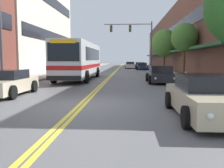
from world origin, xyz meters
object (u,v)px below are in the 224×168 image
at_px(car_champagne_parked_left_far, 7,83).
at_px(car_charcoal_parked_right_mid, 161,75).
at_px(car_beige_parked_right_foreground, 208,97).
at_px(car_navy_parked_right_end, 142,66).
at_px(car_silver_moving_lead, 130,65).
at_px(street_tree_right_mid, 184,38).
at_px(city_bus, 80,59).
at_px(street_tree_right_far, 165,43).
at_px(car_red_parked_right_far, 140,65).
at_px(street_lamp_left_near, 6,8).
at_px(traffic_signal_mast, 136,36).
at_px(car_white_parked_left_near, 83,68).
at_px(car_dark_grey_parked_left_mid, 92,67).
at_px(fire_hydrant, 185,77).

height_order(car_champagne_parked_left_far, car_charcoal_parked_right_mid, car_charcoal_parked_right_mid).
relative_size(car_beige_parked_right_foreground, car_navy_parked_right_end, 1.01).
distance_m(car_champagne_parked_left_far, car_charcoal_parked_right_mid, 11.42).
bearing_deg(car_silver_moving_lead, car_navy_parked_right_end, -71.89).
distance_m(car_champagne_parked_left_far, street_tree_right_mid, 18.20).
height_order(city_bus, street_tree_right_far, street_tree_right_far).
bearing_deg(street_tree_right_mid, car_red_parked_right_far, 97.42).
xyz_separation_m(car_navy_parked_right_end, street_lamp_left_near, (-9.31, -30.51, 4.09)).
bearing_deg(traffic_signal_mast, car_charcoal_parked_right_mid, -84.89).
bearing_deg(car_white_parked_left_near, street_tree_right_mid, -35.53).
height_order(car_beige_parked_right_foreground, street_tree_right_far, street_tree_right_far).
distance_m(car_white_parked_left_near, car_dark_grey_parked_left_mid, 9.08).
xyz_separation_m(car_silver_moving_lead, traffic_signal_mast, (0.59, -14.48, 4.46)).
height_order(car_navy_parked_right_end, car_silver_moving_lead, car_silver_moving_lead).
distance_m(street_lamp_left_near, street_tree_right_far, 26.54).
height_order(street_tree_right_mid, street_tree_right_far, street_tree_right_far).
relative_size(city_bus, traffic_signal_mast, 1.62).
bearing_deg(traffic_signal_mast, car_champagne_parked_left_far, -106.96).
bearing_deg(street_tree_right_mid, street_lamp_left_near, -136.22).
distance_m(city_bus, car_beige_parked_right_foreground, 16.32).
relative_size(car_charcoal_parked_right_mid, street_tree_right_mid, 0.84).
distance_m(car_beige_parked_right_foreground, street_tree_right_mid, 18.30).
bearing_deg(street_tree_right_mid, car_dark_grey_parked_left_mid, 124.22).
distance_m(city_bus, street_tree_right_mid, 10.71).
bearing_deg(car_champagne_parked_left_far, street_tree_right_mid, 48.80).
distance_m(city_bus, car_red_parked_right_far, 28.50).
distance_m(traffic_signal_mast, street_lamp_left_near, 23.55).
height_order(traffic_signal_mast, street_tree_right_mid, traffic_signal_mast).
bearing_deg(car_dark_grey_parked_left_mid, car_champagne_parked_left_far, -89.74).
xyz_separation_m(car_dark_grey_parked_left_mid, car_charcoal_parked_right_mid, (8.84, -23.59, 0.05)).
distance_m(car_white_parked_left_near, traffic_signal_mast, 8.74).
xyz_separation_m(car_charcoal_parked_right_mid, car_red_parked_right_far, (-0.13, 30.70, -0.02)).
xyz_separation_m(car_charcoal_parked_right_mid, car_silver_moving_lead, (-2.05, 30.81, 0.02)).
distance_m(street_tree_right_mid, street_tree_right_far, 11.68).
bearing_deg(car_beige_parked_right_foreground, car_white_parked_left_near, 108.40).
xyz_separation_m(car_beige_parked_right_foreground, street_lamp_left_near, (-9.30, 5.81, 4.06)).
bearing_deg(car_white_parked_left_near, city_bus, -81.18).
xyz_separation_m(car_champagne_parked_left_far, car_charcoal_parked_right_mid, (8.70, 7.40, -0.00)).
relative_size(car_white_parked_left_near, car_silver_moving_lead, 0.87).
bearing_deg(city_bus, traffic_signal_mast, 67.44).
distance_m(car_dark_grey_parked_left_mid, street_tree_right_mid, 21.47).
distance_m(city_bus, street_tree_right_far, 17.79).
relative_size(street_lamp_left_near, fire_hydrant, 9.68).
bearing_deg(car_navy_parked_right_end, car_champagne_parked_left_far, -105.12).
distance_m(street_lamp_left_near, fire_hydrant, 12.34).
bearing_deg(car_navy_parked_right_end, car_charcoal_parked_right_mid, -89.91).
height_order(car_navy_parked_right_end, fire_hydrant, car_navy_parked_right_end).
bearing_deg(car_charcoal_parked_right_mid, street_tree_right_mid, 63.01).
height_order(city_bus, fire_hydrant, city_bus).
bearing_deg(city_bus, street_lamp_left_near, -104.89).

